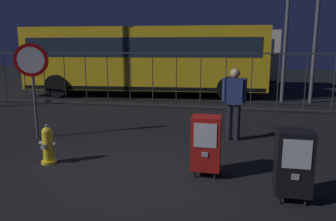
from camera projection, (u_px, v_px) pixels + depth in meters
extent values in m
plane|color=black|center=(137.00, 175.00, 5.50)|extent=(60.00, 60.00, 0.00)
cylinder|color=yellow|center=(49.00, 162.00, 6.06)|extent=(0.28, 0.28, 0.05)
cylinder|color=yellow|center=(48.00, 146.00, 6.01)|extent=(0.19, 0.19, 0.55)
sphere|color=yellow|center=(47.00, 132.00, 5.96)|extent=(0.19, 0.19, 0.19)
cylinder|color=gray|center=(46.00, 126.00, 5.93)|extent=(0.06, 0.06, 0.05)
cylinder|color=gray|center=(44.00, 147.00, 5.87)|extent=(0.09, 0.08, 0.09)
cylinder|color=gray|center=(41.00, 143.00, 6.02)|extent=(0.07, 0.07, 0.07)
cylinder|color=gray|center=(54.00, 144.00, 5.97)|extent=(0.07, 0.07, 0.07)
cylinder|color=black|center=(280.00, 200.00, 4.47)|extent=(0.04, 0.04, 0.12)
cylinder|color=black|center=(305.00, 202.00, 4.40)|extent=(0.04, 0.04, 0.12)
cylinder|color=black|center=(277.00, 191.00, 4.73)|extent=(0.04, 0.04, 0.12)
cylinder|color=black|center=(301.00, 193.00, 4.67)|extent=(0.04, 0.04, 0.12)
cube|color=black|center=(293.00, 162.00, 4.47)|extent=(0.48, 0.40, 0.90)
cube|color=#B2B7BF|center=(297.00, 154.00, 4.24)|extent=(0.36, 0.01, 0.40)
cube|color=gray|center=(295.00, 177.00, 4.30)|extent=(0.10, 0.02, 0.08)
cylinder|color=black|center=(195.00, 174.00, 5.37)|extent=(0.04, 0.04, 0.12)
cylinder|color=black|center=(215.00, 176.00, 5.31)|extent=(0.04, 0.04, 0.12)
cylinder|color=black|center=(197.00, 168.00, 5.64)|extent=(0.04, 0.04, 0.12)
cylinder|color=black|center=(216.00, 169.00, 5.58)|extent=(0.04, 0.04, 0.12)
cube|color=#9E1411|center=(206.00, 143.00, 5.38)|extent=(0.48, 0.40, 0.90)
cube|color=#B2B7BF|center=(205.00, 136.00, 5.15)|extent=(0.36, 0.01, 0.40)
cube|color=gray|center=(205.00, 155.00, 5.20)|extent=(0.10, 0.02, 0.08)
cylinder|color=#4C4F54|center=(34.00, 92.00, 7.57)|extent=(0.06, 0.06, 2.20)
cylinder|color=red|center=(31.00, 60.00, 7.40)|extent=(0.71, 0.31, 0.76)
cylinder|color=white|center=(31.00, 60.00, 7.39)|extent=(0.56, 0.23, 0.60)
cylinder|color=black|center=(229.00, 122.00, 7.54)|extent=(0.14, 0.14, 0.85)
cylinder|color=black|center=(237.00, 122.00, 7.50)|extent=(0.14, 0.14, 0.85)
cube|color=navy|center=(234.00, 91.00, 7.38)|extent=(0.36, 0.20, 0.60)
sphere|color=tan|center=(235.00, 73.00, 7.30)|extent=(0.22, 0.22, 0.22)
cylinder|color=navy|center=(224.00, 90.00, 7.42)|extent=(0.09, 0.09, 0.55)
cylinder|color=navy|center=(245.00, 90.00, 7.33)|extent=(0.09, 0.09, 0.55)
cube|color=#2D2D33|center=(189.00, 53.00, 11.10)|extent=(18.00, 0.04, 0.05)
cube|color=#2D2D33|center=(188.00, 106.00, 11.46)|extent=(18.00, 0.04, 0.05)
cylinder|color=#2D2D33|center=(5.00, 77.00, 12.72)|extent=(0.03, 0.03, 2.00)
cylinder|color=#2D2D33|center=(25.00, 77.00, 12.55)|extent=(0.03, 0.03, 2.00)
cylinder|color=#2D2D33|center=(44.00, 78.00, 12.38)|extent=(0.03, 0.03, 2.00)
cylinder|color=#2D2D33|center=(65.00, 78.00, 12.21)|extent=(0.03, 0.03, 2.00)
cylinder|color=#2D2D33|center=(86.00, 79.00, 12.04)|extent=(0.03, 0.03, 2.00)
cylinder|color=#2D2D33|center=(108.00, 79.00, 11.88)|extent=(0.03, 0.03, 2.00)
cylinder|color=#2D2D33|center=(130.00, 80.00, 11.71)|extent=(0.03, 0.03, 2.00)
cylinder|color=#2D2D33|center=(153.00, 80.00, 11.54)|extent=(0.03, 0.03, 2.00)
cylinder|color=#2D2D33|center=(176.00, 80.00, 11.37)|extent=(0.03, 0.03, 2.00)
cylinder|color=#2D2D33|center=(201.00, 81.00, 11.20)|extent=(0.03, 0.03, 2.00)
cylinder|color=#2D2D33|center=(226.00, 81.00, 11.03)|extent=(0.03, 0.03, 2.00)
cylinder|color=#2D2D33|center=(251.00, 82.00, 10.86)|extent=(0.03, 0.03, 2.00)
cylinder|color=#2D2D33|center=(278.00, 83.00, 10.69)|extent=(0.03, 0.03, 2.00)
cylinder|color=#2D2D33|center=(306.00, 83.00, 10.52)|extent=(0.03, 0.03, 2.00)
cylinder|color=#2D2D33|center=(334.00, 84.00, 10.35)|extent=(0.03, 0.03, 2.00)
cube|color=gold|center=(145.00, 58.00, 14.51)|extent=(10.67, 3.36, 2.65)
cube|color=#1E2838|center=(145.00, 47.00, 14.42)|extent=(10.04, 3.33, 0.80)
cube|color=black|center=(146.00, 85.00, 14.75)|extent=(10.46, 3.35, 0.16)
cylinder|color=black|center=(229.00, 89.00, 13.09)|extent=(1.02, 0.36, 1.00)
cylinder|color=black|center=(225.00, 82.00, 15.53)|extent=(1.02, 0.36, 1.00)
cylinder|color=black|center=(56.00, 86.00, 13.95)|extent=(1.02, 0.36, 1.00)
cylinder|color=black|center=(79.00, 81.00, 16.38)|extent=(1.02, 0.36, 1.00)
cube|color=beige|center=(177.00, 56.00, 17.87)|extent=(10.57, 2.79, 2.65)
cube|color=#1E2838|center=(178.00, 47.00, 17.78)|extent=(9.94, 2.79, 0.80)
cube|color=black|center=(177.00, 78.00, 18.11)|extent=(10.36, 2.79, 0.16)
cylinder|color=black|center=(246.00, 81.00, 16.26)|extent=(1.01, 0.31, 1.00)
cylinder|color=black|center=(243.00, 77.00, 18.68)|extent=(1.01, 0.31, 1.00)
cylinder|color=black|center=(107.00, 78.00, 17.51)|extent=(1.01, 0.31, 1.00)
cylinder|color=black|center=(121.00, 75.00, 19.93)|extent=(1.01, 0.31, 1.00)
cylinder|color=#4C4F54|center=(288.00, 1.00, 12.26)|extent=(0.14, 0.14, 7.76)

